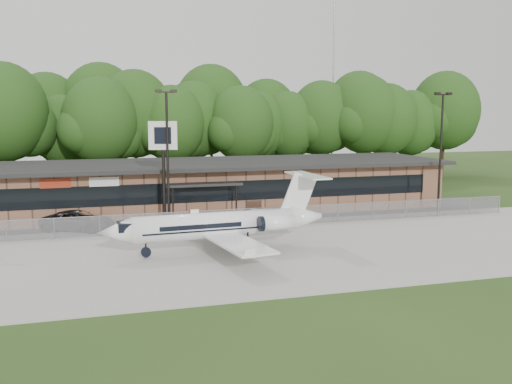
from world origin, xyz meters
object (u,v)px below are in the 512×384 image
object	(u,v)px
terminal	(214,185)
business_jet	(222,226)
pole_sign	(163,147)
suv	(78,221)

from	to	relation	value
terminal	business_jet	size ratio (longest dim) A/B	2.88
pole_sign	suv	bearing A→B (deg)	-175.26
terminal	business_jet	world-z (taller)	business_jet
business_jet	terminal	bearing A→B (deg)	76.92
business_jet	pole_sign	distance (m)	9.87
suv	pole_sign	bearing A→B (deg)	-71.94
pole_sign	terminal	bearing A→B (deg)	66.20
business_jet	suv	bearing A→B (deg)	129.87
terminal	suv	bearing A→B (deg)	-151.26
suv	pole_sign	world-z (taller)	pole_sign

